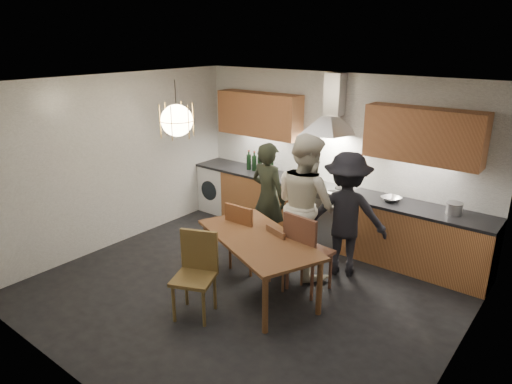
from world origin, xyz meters
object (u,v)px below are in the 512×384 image
Objects in this scene: stock_pot at (454,209)px; person_right at (346,214)px; person_mid at (306,205)px; dining_table at (258,244)px; person_left at (268,197)px; mixing_bowl at (391,199)px; chair_front at (196,268)px; wine_bottles at (260,162)px; chair_back_left at (244,233)px.

person_right is at bearing -146.01° from stock_pot.
stock_pot is (1.61, 1.05, 0.01)m from person_mid.
person_left is at bearing 143.80° from dining_table.
dining_table is at bearing -116.64° from mixing_bowl.
dining_table is at bearing 102.65° from person_mid.
stock_pot is (2.04, 2.70, 0.40)m from chair_front.
person_left is 0.98× the size of person_right.
wine_bottles reaches higher than mixing_bowl.
chair_front is at bearing -127.15° from stock_pot.
person_left is 1.16m from wine_bottles.
person_mid is 7.37× the size of mixing_bowl.
dining_table is 1.25m from person_left.
chair_front reaches higher than dining_table.
mixing_bowl is at bearing -177.35° from stock_pot.
chair_front is at bearing 98.17° from person_mid.
stock_pot reaches higher than chair_front.
person_mid is at bearing 51.88° from chair_front.
mixing_bowl is 0.47× the size of wine_bottles.
chair_front is at bearing -66.85° from wine_bottles.
dining_table is 2.10m from mixing_bowl.
person_mid is 3.43× the size of wine_bottles.
stock_pot is (2.25, 1.58, 0.41)m from chair_back_left.
chair_back_left is 2.13m from mixing_bowl.
wine_bottles is at bearing 89.76° from chair_front.
person_right is 8.26× the size of stock_pot.
person_mid is 1.13× the size of person_right.
stock_pot reaches higher than chair_back_left.
mixing_bowl is at bearing -104.62° from person_mid.
person_right is (0.89, 1.92, 0.28)m from chair_front.
person_mid is (0.15, 0.84, 0.31)m from dining_table.
dining_table is 3.49× the size of wine_bottles.
person_mid reaches higher than person_right.
person_mid reaches higher than chair_back_left.
person_mid is (0.43, 1.64, 0.39)m from chair_front.
chair_front is 1.77× the size of wine_bottles.
stock_pot is (1.76, 1.90, 0.31)m from dining_table.
mixing_bowl is at bearing 86.21° from dining_table.
wine_bottles reaches higher than stock_pot.
person_mid is 9.35× the size of stock_pot.
mixing_bowl is at bearing -133.72° from chair_back_left.
chair_back_left reaches higher than dining_table.
wine_bottles is (-1.42, 1.87, 0.41)m from dining_table.
stock_pot reaches higher than mixing_bowl.
chair_back_left is at bearing 62.43° from person_mid.
stock_pot is at bearing -123.93° from person_mid.
chair_back_left is at bearing 106.09° from person_left.
person_mid is at bearing -127.52° from mixing_bowl.
stock_pot is at bearing 29.45° from chair_front.
chair_front is (-0.28, -0.80, -0.09)m from dining_table.
mixing_bowl is (1.21, 2.66, 0.36)m from chair_front.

